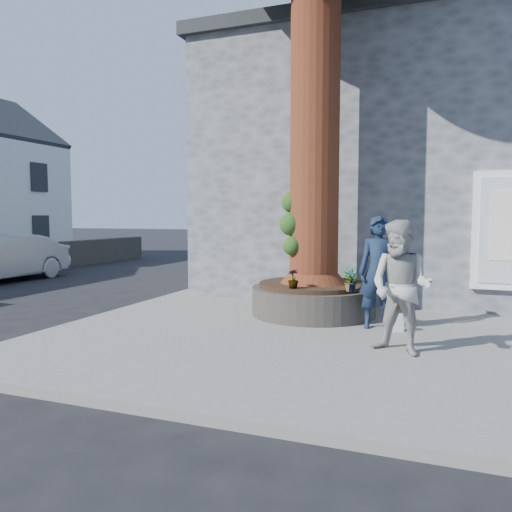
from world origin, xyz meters
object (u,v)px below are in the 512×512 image
(car_silver, at_px, (0,258))
(planter, at_px, (313,299))
(man, at_px, (379,272))
(woman, at_px, (401,287))

(car_silver, bearing_deg, planter, -11.48)
(man, distance_m, woman, 1.52)
(man, relative_size, woman, 1.03)
(man, bearing_deg, car_silver, 157.70)
(woman, height_order, car_silver, woman)
(man, height_order, woman, man)
(planter, xyz_separation_m, man, (1.29, -0.77, 0.63))
(planter, xyz_separation_m, car_silver, (-10.12, 2.12, 0.29))
(planter, height_order, car_silver, car_silver)
(woman, bearing_deg, planter, 149.66)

